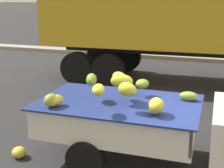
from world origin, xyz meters
name	(u,v)px	position (x,y,z in m)	size (l,w,h in m)	color
curb_strip	(213,59)	(0.00, 10.03, 0.08)	(80.00, 0.80, 0.16)	gray
fallen_banana_bunch_near_tailgate	(19,152)	(-2.95, -0.52, 0.10)	(0.29, 0.26, 0.20)	gold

